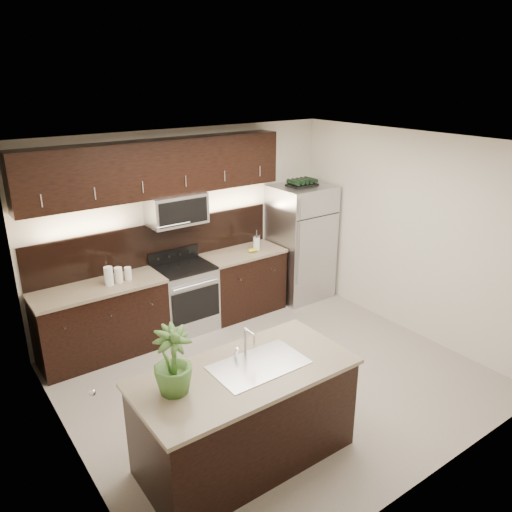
{
  "coord_description": "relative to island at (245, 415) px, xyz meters",
  "views": [
    {
      "loc": [
        -3.09,
        -3.93,
        3.38
      ],
      "look_at": [
        0.13,
        0.55,
        1.34
      ],
      "focal_mm": 35.0,
      "sensor_mm": 36.0,
      "label": 1
    }
  ],
  "objects": [
    {
      "name": "ground",
      "position": [
        1.0,
        0.85,
        -0.47
      ],
      "size": [
        4.5,
        4.5,
        0.0
      ],
      "primitive_type": "plane",
      "color": "gray",
      "rests_on": "ground"
    },
    {
      "name": "canisters",
      "position": [
        -0.19,
        2.5,
        0.57
      ],
      "size": [
        0.35,
        0.12,
        0.23
      ],
      "rotation": [
        0.0,
        0.0,
        0.09
      ],
      "color": "silver",
      "rests_on": "counter_run"
    },
    {
      "name": "plant",
      "position": [
        -0.64,
        0.08,
        0.76
      ],
      "size": [
        0.35,
        0.35,
        0.58
      ],
      "primitive_type": "imported",
      "rotation": [
        0.0,
        0.0,
        0.08
      ],
      "color": "#3D6628",
      "rests_on": "island"
    },
    {
      "name": "counter_run",
      "position": [
        0.54,
        2.54,
        -0.0
      ],
      "size": [
        3.51,
        0.65,
        0.94
      ],
      "color": "black",
      "rests_on": "ground"
    },
    {
      "name": "room_walls",
      "position": [
        0.88,
        0.82,
        1.22
      ],
      "size": [
        4.52,
        4.02,
        2.71
      ],
      "color": "beige",
      "rests_on": "ground"
    },
    {
      "name": "french_press",
      "position": [
        1.92,
        2.49,
        0.58
      ],
      "size": [
        0.1,
        0.1,
        0.29
      ],
      "rotation": [
        0.0,
        0.0,
        0.27
      ],
      "color": "silver",
      "rests_on": "counter_run"
    },
    {
      "name": "upper_fixtures",
      "position": [
        0.57,
        2.69,
        1.67
      ],
      "size": [
        3.49,
        0.4,
        1.66
      ],
      "color": "black",
      "rests_on": "counter_run"
    },
    {
      "name": "bananas",
      "position": [
        1.78,
        2.46,
        0.49
      ],
      "size": [
        0.18,
        0.15,
        0.05
      ],
      "primitive_type": "ellipsoid",
      "rotation": [
        0.0,
        0.0,
        -0.21
      ],
      "color": "gold",
      "rests_on": "counter_run"
    },
    {
      "name": "wine_rack",
      "position": [
        2.75,
        2.48,
        1.36
      ],
      "size": [
        0.44,
        0.27,
        0.1
      ],
      "color": "black",
      "rests_on": "refrigerator"
    },
    {
      "name": "island",
      "position": [
        0.0,
        0.0,
        0.0
      ],
      "size": [
        1.96,
        0.96,
        0.94
      ],
      "color": "black",
      "rests_on": "ground"
    },
    {
      "name": "refrigerator",
      "position": [
        2.75,
        2.48,
        0.42
      ],
      "size": [
        0.86,
        0.78,
        1.78
      ],
      "primitive_type": "cube",
      "color": "#B2B2B7",
      "rests_on": "ground"
    },
    {
      "name": "sink_faucet",
      "position": [
        0.15,
        0.01,
        0.48
      ],
      "size": [
        0.84,
        0.5,
        0.28
      ],
      "color": "silver",
      "rests_on": "island"
    }
  ]
}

